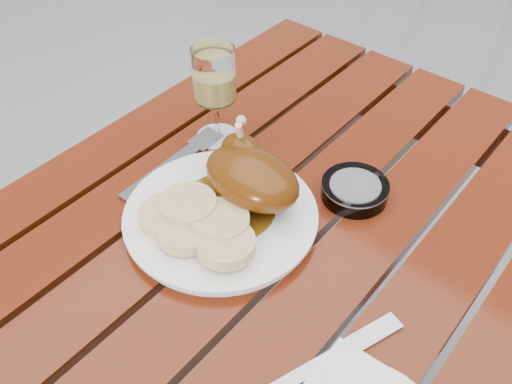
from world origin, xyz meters
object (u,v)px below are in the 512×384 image
table (256,376)px  ashtray (355,190)px  wine_glass (215,96)px  dinner_plate (221,217)px

table → ashtray: (0.05, 0.18, 0.39)m
table → ashtray: ashtray is taller
wine_glass → ashtray: bearing=5.7°
table → wine_glass: bearing=144.2°
ashtray → dinner_plate: bearing=-125.7°
wine_glass → ashtray: 0.28m
dinner_plate → table: bearing=-5.7°
wine_glass → table: bearing=-35.8°
table → dinner_plate: dinner_plate is taller
table → wine_glass: 0.54m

